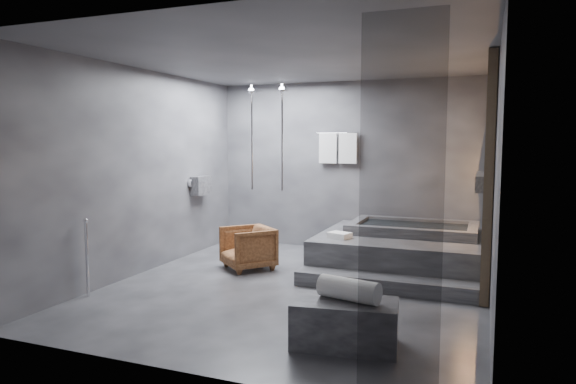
% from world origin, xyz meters
% --- Properties ---
extents(room, '(5.00, 5.04, 2.82)m').
position_xyz_m(room, '(0.40, 0.24, 1.73)').
color(room, '#2B2B2D').
rests_on(room, ground).
extents(tub_deck, '(2.20, 2.00, 0.50)m').
position_xyz_m(tub_deck, '(1.05, 1.45, 0.25)').
color(tub_deck, '#303032').
rests_on(tub_deck, ground).
extents(tub_step, '(2.20, 0.36, 0.18)m').
position_xyz_m(tub_step, '(1.05, 0.27, 0.09)').
color(tub_step, '#303032').
rests_on(tub_step, ground).
extents(concrete_bench, '(0.98, 0.63, 0.41)m').
position_xyz_m(concrete_bench, '(1.04, -1.53, 0.21)').
color(concrete_bench, '#2F2F31').
rests_on(concrete_bench, ground).
extents(driftwood_chair, '(0.93, 0.93, 0.61)m').
position_xyz_m(driftwood_chair, '(-0.97, 0.67, 0.30)').
color(driftwood_chair, '#472511').
rests_on(driftwood_chair, ground).
extents(rolled_towel, '(0.59, 0.32, 0.20)m').
position_xyz_m(rolled_towel, '(1.07, -1.51, 0.51)').
color(rolled_towel, white).
rests_on(rolled_towel, concrete_bench).
extents(deck_towel, '(0.34, 0.30, 0.08)m').
position_xyz_m(deck_towel, '(0.32, 0.87, 0.54)').
color(deck_towel, white).
rests_on(deck_towel, tub_deck).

